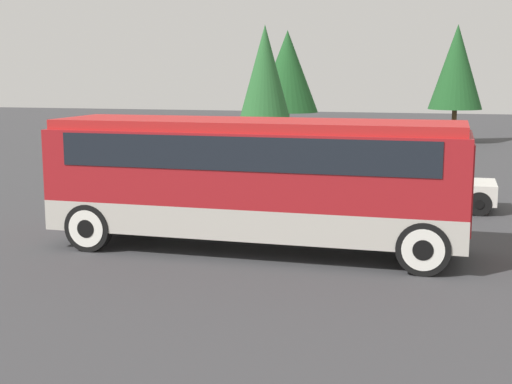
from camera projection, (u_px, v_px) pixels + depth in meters
name	position (u px, v px, depth m)	size (l,w,h in m)	color
ground_plane	(256.00, 249.00, 16.41)	(120.00, 120.00, 0.00)	#38383A
tour_bus	(260.00, 172.00, 16.09)	(9.36, 2.63, 2.98)	#B7B2A8
parked_car_near	(421.00, 185.00, 21.40)	(4.23, 1.87, 1.40)	silver
parked_car_mid	(354.00, 170.00, 24.59)	(4.57, 1.91, 1.45)	maroon
tree_left	(457.00, 67.00, 41.06)	(3.08, 3.08, 6.81)	brown
tree_center	(265.00, 73.00, 35.64)	(2.60, 2.60, 6.42)	brown
tree_right	(287.00, 72.00, 40.06)	(3.50, 3.50, 6.41)	brown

